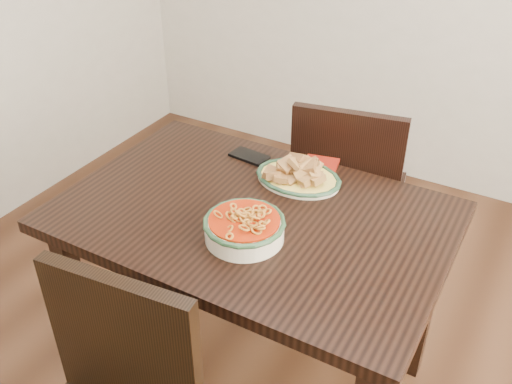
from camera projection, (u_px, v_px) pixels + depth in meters
The scene contains 6 objects.
dining_table at pixel (253, 238), 1.80m from camera, with size 1.18×0.79×0.75m.
chair_far at pixel (347, 189), 2.31m from camera, with size 0.49×0.49×0.89m.
fish_plate at pixel (299, 170), 1.87m from camera, with size 0.28×0.22×0.11m.
noodle_bowl at pixel (244, 226), 1.61m from camera, with size 0.24×0.24×0.08m.
smartphone at pixel (249, 156), 2.02m from camera, with size 0.14×0.07×0.01m, color black.
napkin at pixel (321, 164), 1.97m from camera, with size 0.12×0.10×0.01m, color maroon.
Camera 1 is at (0.62, -1.17, 1.76)m, focal length 40.00 mm.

